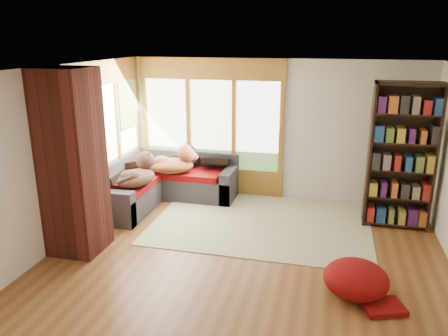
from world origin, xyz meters
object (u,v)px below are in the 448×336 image
at_px(sectional_sofa, 161,186).
at_px(pouf, 356,278).
at_px(brick_chimney, 72,163).
at_px(area_rug, 262,221).
at_px(dog_brindle, 138,172).
at_px(bookshelf, 401,157).
at_px(dog_tan, 175,161).

bearing_deg(sectional_sofa, pouf, -30.28).
height_order(brick_chimney, area_rug, brick_chimney).
relative_size(brick_chimney, dog_brindle, 2.86).
height_order(sectional_sofa, pouf, sectional_sofa).
bearing_deg(brick_chimney, area_rug, 33.53).
xyz_separation_m(brick_chimney, dog_brindle, (0.30, 1.42, -0.53)).
height_order(bookshelf, pouf, bookshelf).
distance_m(area_rug, dog_tan, 1.99).
xyz_separation_m(area_rug, dog_brindle, (-2.12, -0.18, 0.76)).
relative_size(brick_chimney, area_rug, 0.74).
distance_m(pouf, dog_tan, 4.04).
distance_m(bookshelf, dog_brindle, 4.29).
height_order(area_rug, pouf, pouf).
distance_m(area_rug, bookshelf, 2.44).
xyz_separation_m(sectional_sofa, bookshelf, (4.09, -0.10, 0.86)).
bearing_deg(bookshelf, dog_brindle, -172.90).
distance_m(area_rug, dog_brindle, 2.26).
xyz_separation_m(pouf, dog_tan, (-3.16, 2.46, 0.56)).
bearing_deg(dog_tan, brick_chimney, -124.32).
bearing_deg(sectional_sofa, area_rug, -8.68).
bearing_deg(brick_chimney, dog_brindle, 77.96).
bearing_deg(brick_chimney, pouf, -4.05).
height_order(area_rug, bookshelf, bookshelf).
bearing_deg(area_rug, bookshelf, 9.28).
distance_m(brick_chimney, area_rug, 3.18).
distance_m(sectional_sofa, dog_brindle, 0.79).
relative_size(brick_chimney, bookshelf, 1.11).
distance_m(brick_chimney, bookshelf, 4.94).
bearing_deg(bookshelf, brick_chimney, -156.76).
bearing_deg(pouf, dog_brindle, 154.45).
relative_size(sectional_sofa, dog_brindle, 2.42).
height_order(area_rug, dog_brindle, dog_brindle).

